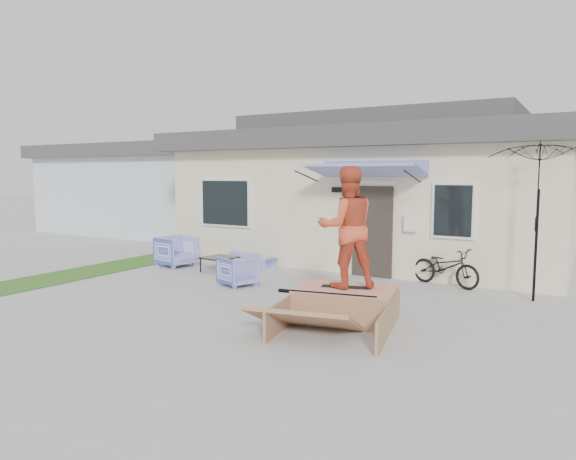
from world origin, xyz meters
The scene contains 13 objects.
ground centered at (0.00, 0.00, 0.00)m, with size 90.00×90.00×0.00m, color #A6A6A5.
grass_strip centered at (-5.20, 2.00, 0.00)m, with size 1.40×8.00×0.01m, color #306320.
house centered at (0.00, 7.99, 1.94)m, with size 10.80×8.49×4.10m.
neighbor_house centered at (-10.50, 10.00, 1.78)m, with size 8.60×7.60×3.50m.
loveseat centered at (-2.16, 4.12, 0.26)m, with size 1.33×0.39×0.52m, color #2B3DAE.
armchair_left centered at (-3.85, 3.23, 0.43)m, with size 0.84×0.78×0.86m, color #2B3DAE.
armchair_right centered at (-1.12, 2.11, 0.35)m, with size 0.68×0.64×0.70m, color #2B3DAE.
coffee_table centered at (-2.45, 3.21, 0.18)m, with size 0.73×0.73×0.36m, color black.
bicycle centered at (2.72, 4.30, 0.50)m, with size 0.55×1.57×1.00m, color black.
patio_umbrella centered at (4.47, 3.78, 1.75)m, with size 2.25×2.15×2.20m.
skate_ramp centered at (1.94, 0.83, 0.26)m, with size 1.57×2.09×0.52m, color #956849, non-canonical shape.
skateboard centered at (1.93, 0.88, 0.55)m, with size 0.81×0.20×0.05m, color black.
skater centered at (1.93, 0.88, 1.55)m, with size 0.96×0.74×1.96m, color #D84F2E.
Camera 1 is at (5.30, -6.82, 2.37)m, focal length 32.54 mm.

